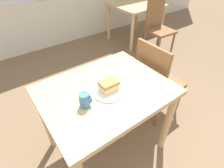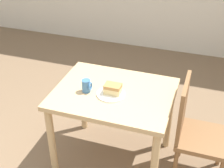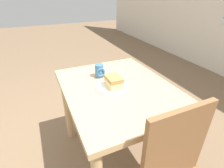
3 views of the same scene
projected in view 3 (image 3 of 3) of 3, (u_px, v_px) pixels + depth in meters
The scene contains 4 objects.
dining_table_near at pixel (118, 100), 1.32m from camera, with size 0.95×0.75×0.74m.
plate at pixel (111, 87), 1.24m from camera, with size 0.23×0.23×0.01m.
cake_slice at pixel (114, 82), 1.22m from camera, with size 0.13×0.09×0.08m.
coffee_mug at pixel (99, 71), 1.38m from camera, with size 0.08×0.07×0.10m.
Camera 3 is at (1.09, 0.08, 1.37)m, focal length 28.00 mm.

